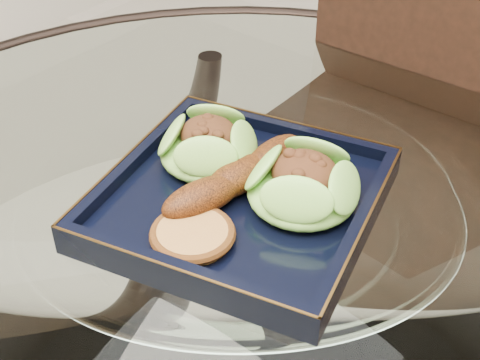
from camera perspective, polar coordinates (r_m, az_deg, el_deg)
The scene contains 7 objects.
dining_table at distance 0.80m, azimuth -0.04°, elevation -13.15°, with size 1.13×1.13×0.77m.
dining_chair at distance 0.99m, azimuth 12.88°, elevation -3.39°, with size 0.46×0.46×1.05m.
navy_plate at distance 0.70m, azimuth 0.00°, elevation -1.95°, with size 0.27×0.27×0.02m, color black.
lettuce_wrap_left at distance 0.73m, azimuth -2.75°, elevation 2.74°, with size 0.11×0.11×0.04m, color #51972B.
lettuce_wrap_right at distance 0.67m, azimuth 5.36°, elevation -0.66°, with size 0.11×0.11×0.04m, color #5BA931.
roasted_plantain at distance 0.69m, azimuth -0.11°, elevation 0.31°, with size 0.18×0.04×0.03m, color #5F280A.
crumb_patty at distance 0.64m, azimuth -4.06°, elevation -4.73°, with size 0.07×0.07×0.01m, color #AA7738.
Camera 1 is at (0.32, -0.40, 1.22)m, focal length 50.00 mm.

